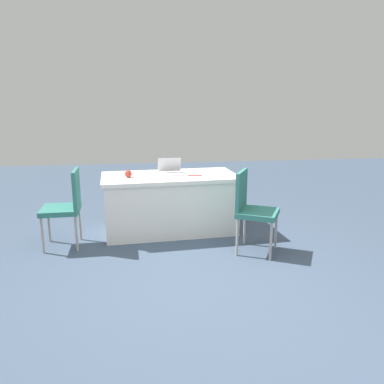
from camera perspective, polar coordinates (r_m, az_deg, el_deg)
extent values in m
plane|color=#3D4C60|center=(3.88, 0.94, -13.01)|extent=(14.40, 14.40, 0.00)
cube|color=silver|center=(5.06, -3.36, 2.26)|extent=(1.83, 0.99, 0.05)
cube|color=silver|center=(5.15, -3.30, -1.93)|extent=(1.75, 0.95, 0.72)
cylinder|color=#9E9993|center=(4.68, 12.43, -5.64)|extent=(0.03, 0.03, 0.44)
cylinder|color=#9E9993|center=(4.32, 11.70, -7.23)|extent=(0.03, 0.03, 0.44)
cylinder|color=#9E9993|center=(4.74, 7.86, -5.19)|extent=(0.03, 0.03, 0.44)
cylinder|color=#9E9993|center=(4.39, 6.76, -6.71)|extent=(0.03, 0.03, 0.44)
cube|color=#2D7066|center=(4.45, 9.82, -3.11)|extent=(0.60, 0.60, 0.06)
cube|color=#2D7066|center=(4.42, 7.41, 0.29)|extent=(0.23, 0.39, 0.45)
cylinder|color=#9E9993|center=(4.75, -21.45, -6.08)|extent=(0.03, 0.03, 0.43)
cylinder|color=#9E9993|center=(5.10, -20.61, -4.66)|extent=(0.03, 0.03, 0.43)
cylinder|color=#9E9993|center=(4.68, -16.88, -5.98)|extent=(0.03, 0.03, 0.43)
cylinder|color=#9E9993|center=(5.04, -16.36, -4.55)|extent=(0.03, 0.03, 0.43)
cube|color=#2D7066|center=(4.82, -19.05, -2.53)|extent=(0.45, 0.45, 0.06)
cube|color=#2D7066|center=(4.73, -16.90, 0.52)|extent=(0.05, 0.42, 0.45)
cube|color=silver|center=(5.08, -3.19, 2.69)|extent=(0.33, 0.24, 0.02)
cube|color=#B7B7BC|center=(5.20, -3.41, 4.09)|extent=(0.32, 0.09, 0.19)
sphere|color=#B2382D|center=(4.96, -9.51, 2.69)|extent=(0.09, 0.09, 0.09)
cube|color=red|center=(4.99, 0.41, 2.47)|extent=(0.18, 0.06, 0.01)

